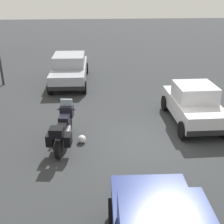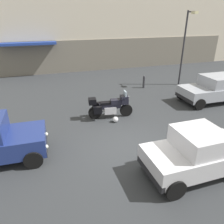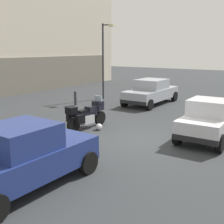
{
  "view_description": "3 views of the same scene",
  "coord_description": "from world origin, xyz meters",
  "px_view_note": "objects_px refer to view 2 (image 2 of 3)",
  "views": [
    {
      "loc": [
        -8.35,
        1.88,
        4.92
      ],
      "look_at": [
        0.4,
        1.21,
        0.98
      ],
      "focal_mm": 45.09,
      "sensor_mm": 36.0,
      "label": 1
    },
    {
      "loc": [
        -2.98,
        -6.47,
        4.74
      ],
      "look_at": [
        -0.49,
        1.07,
        1.14
      ],
      "focal_mm": 34.07,
      "sensor_mm": 36.0,
      "label": 2
    },
    {
      "loc": [
        -9.51,
        -4.73,
        3.41
      ],
      "look_at": [
        -0.62,
        1.13,
        1.06
      ],
      "focal_mm": 45.78,
      "sensor_mm": 36.0,
      "label": 3
    }
  ],
  "objects_px": {
    "motorcycle": "(110,106)",
    "streetlamp_curbside": "(185,42)",
    "helmet": "(115,119)",
    "car_compact_side": "(197,153)",
    "bollard_curbside": "(144,81)",
    "car_sedan_far": "(217,89)"
  },
  "relations": [
    {
      "from": "motorcycle",
      "to": "streetlamp_curbside",
      "type": "bearing_deg",
      "value": 35.68
    },
    {
      "from": "streetlamp_curbside",
      "to": "bollard_curbside",
      "type": "distance_m",
      "value": 3.88
    },
    {
      "from": "helmet",
      "to": "bollard_curbside",
      "type": "xyz_separation_m",
      "value": [
        3.7,
        4.49,
        0.34
      ]
    },
    {
      "from": "motorcycle",
      "to": "streetlamp_curbside",
      "type": "xyz_separation_m",
      "value": [
        6.67,
        3.67,
        2.45
      ]
    },
    {
      "from": "helmet",
      "to": "car_compact_side",
      "type": "bearing_deg",
      "value": -73.38
    },
    {
      "from": "motorcycle",
      "to": "helmet",
      "type": "distance_m",
      "value": 0.77
    },
    {
      "from": "helmet",
      "to": "car_compact_side",
      "type": "relative_size",
      "value": 0.08
    },
    {
      "from": "helmet",
      "to": "car_sedan_far",
      "type": "height_order",
      "value": "car_sedan_far"
    },
    {
      "from": "motorcycle",
      "to": "bollard_curbside",
      "type": "distance_m",
      "value": 5.45
    },
    {
      "from": "motorcycle",
      "to": "streetlamp_curbside",
      "type": "distance_m",
      "value": 8.0
    },
    {
      "from": "helmet",
      "to": "bollard_curbside",
      "type": "relative_size",
      "value": 0.31
    },
    {
      "from": "streetlamp_curbside",
      "to": "bollard_curbside",
      "type": "bearing_deg",
      "value": 175.46
    },
    {
      "from": "car_compact_side",
      "to": "bollard_curbside",
      "type": "bearing_deg",
      "value": 74.45
    },
    {
      "from": "motorcycle",
      "to": "helmet",
      "type": "xyz_separation_m",
      "value": [
        0.1,
        -0.59,
        -0.48
      ]
    },
    {
      "from": "car_sedan_far",
      "to": "streetlamp_curbside",
      "type": "height_order",
      "value": "streetlamp_curbside"
    },
    {
      "from": "car_sedan_far",
      "to": "streetlamp_curbside",
      "type": "distance_m",
      "value": 4.17
    },
    {
      "from": "car_sedan_far",
      "to": "bollard_curbside",
      "type": "distance_m",
      "value": 4.79
    },
    {
      "from": "motorcycle",
      "to": "car_compact_side",
      "type": "bearing_deg",
      "value": -67.35
    },
    {
      "from": "helmet",
      "to": "bollard_curbside",
      "type": "bearing_deg",
      "value": 50.47
    },
    {
      "from": "motorcycle",
      "to": "car_sedan_far",
      "type": "height_order",
      "value": "car_sedan_far"
    },
    {
      "from": "car_compact_side",
      "to": "bollard_curbside",
      "type": "distance_m",
      "value": 9.09
    },
    {
      "from": "helmet",
      "to": "streetlamp_curbside",
      "type": "bearing_deg",
      "value": 32.94
    }
  ]
}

